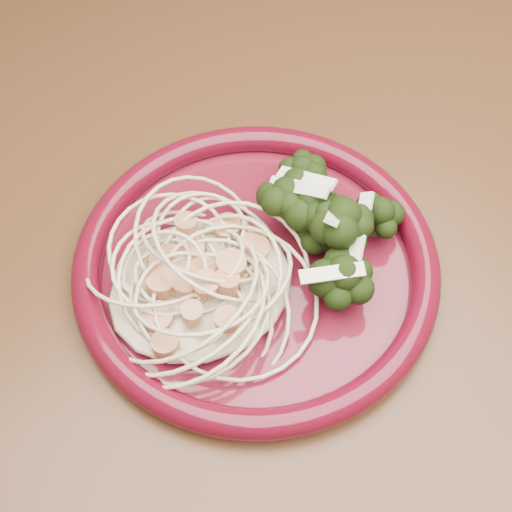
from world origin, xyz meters
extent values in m
cube|color=#472814|center=(0.00, 0.00, 0.73)|extent=(1.20, 0.80, 0.04)
cylinder|color=#472814|center=(0.55, 0.35, 0.35)|extent=(0.06, 0.06, 0.71)
cylinder|color=#4F0E1A|center=(0.09, -0.05, 0.75)|extent=(0.27, 0.27, 0.01)
torus|color=#4F0714|center=(0.09, -0.05, 0.76)|extent=(0.28, 0.28, 0.02)
ellipsoid|color=#C5B58E|center=(0.05, -0.05, 0.77)|extent=(0.14, 0.12, 0.03)
ellipsoid|color=black|center=(0.14, -0.06, 0.78)|extent=(0.09, 0.14, 0.05)
camera|label=1|loc=(-0.06, -0.29, 1.18)|focal=50.00mm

